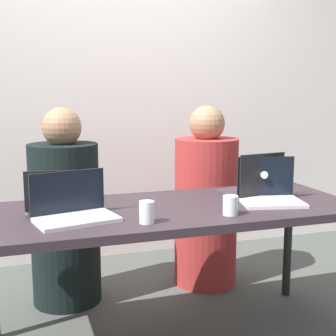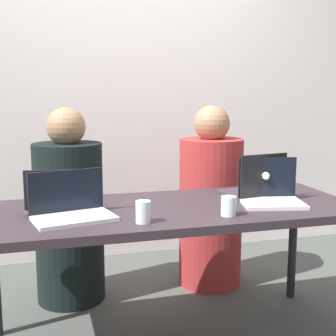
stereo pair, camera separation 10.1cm
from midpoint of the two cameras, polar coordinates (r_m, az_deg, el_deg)
back_wall at (r=3.59m, az=-7.58°, el=9.39°), size 4.74×0.10×2.55m
desk at (r=2.30m, az=-0.70°, el=-6.19°), size 1.82×0.73×0.71m
person_on_left at (r=2.88m, az=-13.43°, el=-5.89°), size 0.50×0.50×1.18m
person_on_right at (r=3.08m, az=3.70°, el=-4.62°), size 0.46×0.46×1.18m
laptop_back_right at (r=2.54m, az=9.13°, el=-2.22°), size 0.32×0.30×0.24m
laptop_front_left at (r=2.10m, az=-12.81°, el=-4.99°), size 0.38×0.29×0.21m
laptop_front_right at (r=2.41m, az=11.11°, el=-2.98°), size 0.34×0.29×0.22m
laptop_back_left at (r=2.27m, az=-14.16°, el=-3.94°), size 0.34×0.26×0.20m
water_glass_right at (r=2.14m, az=6.28°, el=-4.71°), size 0.07×0.07×0.09m
water_glass_left at (r=2.00m, az=-4.06°, el=-5.58°), size 0.06×0.06×0.10m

